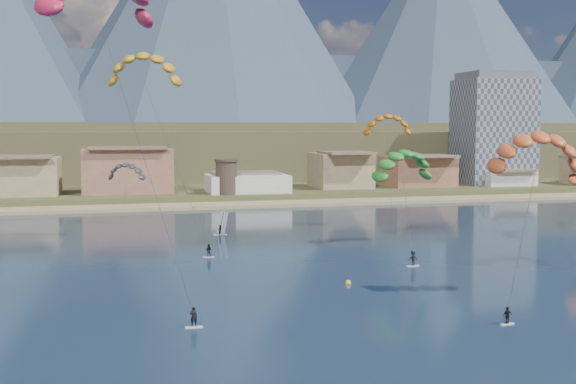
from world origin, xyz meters
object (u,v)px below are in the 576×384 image
(watchtower, at_px, (226,176))
(apartment_tower, at_px, (494,129))
(kitesurfer_yellow, at_px, (145,65))
(buoy, at_px, (348,283))
(windsurfer, at_px, (221,227))
(kitesurfer_orange, at_px, (536,146))
(kitesurfer_green, at_px, (403,161))

(watchtower, bearing_deg, apartment_tower, 9.93)
(kitesurfer_yellow, relative_size, buoy, 46.16)
(kitesurfer_yellow, xyz_separation_m, windsurfer, (12.37, 4.72, -26.48))
(kitesurfer_yellow, bearing_deg, kitesurfer_orange, -50.94)
(apartment_tower, distance_m, watchtower, 82.02)
(apartment_tower, distance_m, kitesurfer_green, 103.24)
(kitesurfer_orange, xyz_separation_m, kitesurfer_green, (0.07, 34.25, -3.11))
(apartment_tower, relative_size, watchtower, 3.72)
(watchtower, relative_size, windsurfer, 2.21)
(apartment_tower, relative_size, buoy, 45.59)
(watchtower, relative_size, kitesurfer_orange, 0.43)
(kitesurfer_green, height_order, windsurfer, kitesurfer_green)
(kitesurfer_orange, distance_m, buoy, 25.55)
(watchtower, bearing_deg, windsurfer, -99.92)
(apartment_tower, bearing_deg, kitesurfer_green, -127.84)
(kitesurfer_orange, distance_m, windsurfer, 59.20)
(kitesurfer_yellow, height_order, kitesurfer_orange, kitesurfer_yellow)
(kitesurfer_yellow, bearing_deg, buoy, -59.35)
(kitesurfer_green, distance_m, windsurfer, 32.90)
(watchtower, distance_m, windsurfer, 51.37)
(apartment_tower, bearing_deg, watchtower, -170.07)
(watchtower, xyz_separation_m, windsurfer, (-8.80, -50.35, -5.13))
(kitesurfer_green, distance_m, buoy, 31.47)
(kitesurfer_orange, relative_size, windsurfer, 5.13)
(apartment_tower, bearing_deg, kitesurfer_orange, -118.70)
(windsurfer, distance_m, buoy, 41.37)
(kitesurfer_orange, bearing_deg, watchtower, 99.31)
(kitesurfer_orange, bearing_deg, apartment_tower, 61.30)
(windsurfer, relative_size, buoy, 5.54)
(kitesurfer_yellow, distance_m, kitesurfer_green, 42.51)
(kitesurfer_yellow, relative_size, kitesurfer_green, 1.65)
(kitesurfer_yellow, bearing_deg, watchtower, 68.97)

